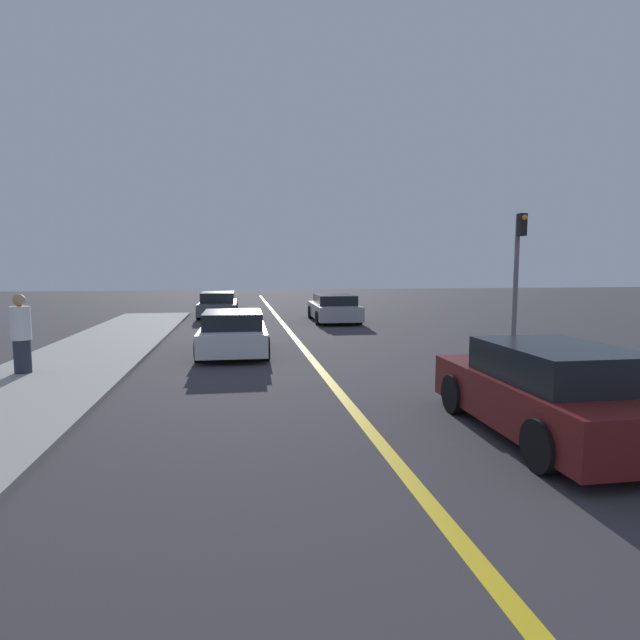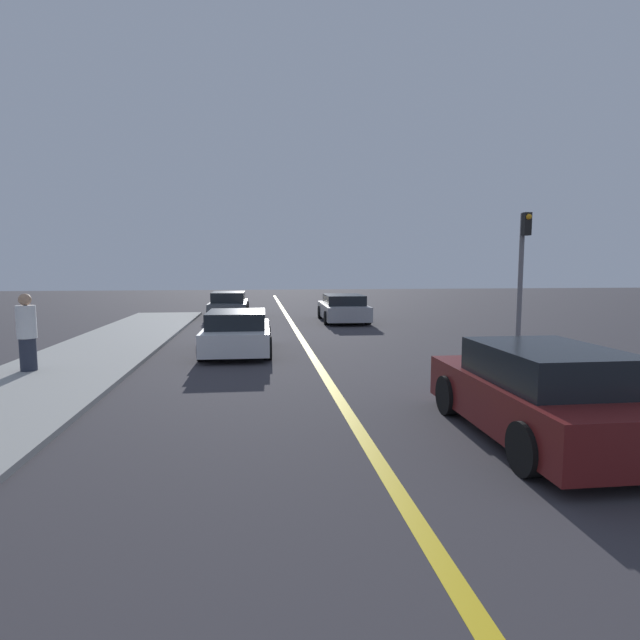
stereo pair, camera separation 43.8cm
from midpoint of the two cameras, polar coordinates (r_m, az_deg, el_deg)
name	(u,v)px [view 2 (the right image)]	position (r m, az deg, el deg)	size (l,w,h in m)	color
road_center_line	(312,356)	(13.73, 0.03, -4.16)	(0.20, 60.00, 0.01)	gold
sidewalk_left	(45,380)	(12.02, -28.03, -6.10)	(3.20, 31.15, 0.10)	#9E9E99
car_near_right_lane	(540,394)	(7.86, 25.35, -7.65)	(1.94, 4.00, 1.35)	maroon
car_ahead_center	(237,333)	(14.31, -8.59, -1.43)	(1.96, 3.88, 1.21)	silver
car_far_distant	(343,308)	(22.56, 3.21, 1.35)	(2.09, 4.56, 1.22)	#9E9EA3
car_parked_left_lot	(229,304)	(25.16, -9.88, 1.76)	(1.92, 4.36, 1.23)	#4C5156
pedestrian_far_standing	(27,333)	(12.90, -29.66, -1.27)	(0.41, 0.41, 1.75)	#282D3D
traffic_light	(522,272)	(13.46, 22.94, 5.11)	(0.18, 0.40, 3.76)	slate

